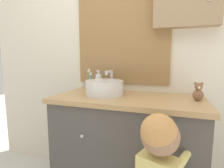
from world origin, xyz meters
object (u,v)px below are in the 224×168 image
sink_basin (105,87)px  toothbrush_holder (90,85)px  soap_dispenser (99,82)px  teddy_bear (198,92)px

sink_basin → toothbrush_holder: toothbrush_holder is taller
toothbrush_holder → sink_basin: bearing=-40.2°
sink_basin → toothbrush_holder: (-0.22, 0.19, -0.01)m
sink_basin → soap_dispenser: bearing=126.4°
toothbrush_holder → teddy_bear: (0.90, -0.17, 0.01)m
toothbrush_holder → soap_dispenser: 0.10m
soap_dispenser → teddy_bear: soap_dispenser is taller
toothbrush_holder → soap_dispenser: bearing=-10.7°
sink_basin → teddy_bear: bearing=1.3°
sink_basin → soap_dispenser: size_ratio=1.85×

